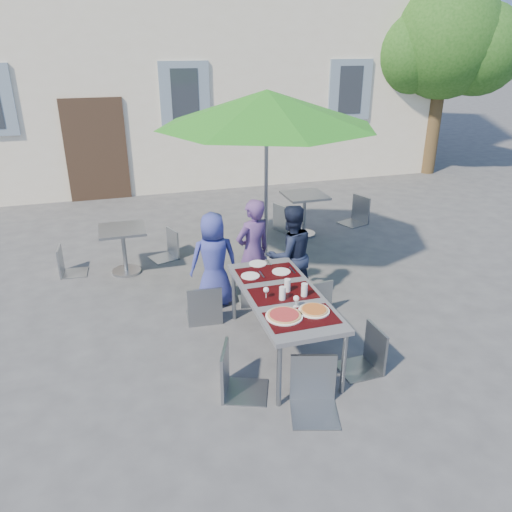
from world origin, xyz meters
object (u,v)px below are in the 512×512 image
object	(u,v)px
chair_5	(316,356)
cafe_table_0	(123,243)
chair_2	(316,276)
chair_4	(370,326)
child_0	(214,260)
chair_3	(235,344)
patio_umbrella	(267,109)
pizza_near_right	(314,310)
dining_table	(283,298)
bg_chair_l_0	(64,244)
bg_chair_r_0	(166,228)
child_1	(253,252)
chair_1	(254,272)
child_2	(290,255)
pizza_near_left	(284,315)
cafe_table_1	(304,207)
chair_0	(203,281)
bg_chair_l_1	(285,202)
bg_chair_r_1	(358,194)

from	to	relation	value
chair_5	cafe_table_0	xyz separation A→B (m)	(-1.56, 3.70, -0.11)
chair_2	chair_4	world-z (taller)	chair_4
child_0	chair_3	size ratio (longest dim) A/B	1.31
child_0	chair_3	bearing A→B (deg)	85.07
chair_4	patio_umbrella	distance (m)	3.37
pizza_near_right	dining_table	bearing A→B (deg)	109.89
bg_chair_l_0	bg_chair_r_0	bearing A→B (deg)	7.78
bg_chair_l_0	child_1	bearing A→B (deg)	-33.46
child_1	chair_2	distance (m)	0.89
chair_1	patio_umbrella	distance (m)	2.26
bg_chair_r_0	child_1	bearing A→B (deg)	-63.57
dining_table	child_2	xyz separation A→B (m)	(0.50, 1.11, -0.01)
chair_2	bg_chair_r_0	distance (m)	2.86
chair_5	chair_3	bearing A→B (deg)	146.72
child_0	bg_chair_r_0	size ratio (longest dim) A/B	1.46
chair_5	bg_chair_l_0	distance (m)	4.58
child_0	child_1	size ratio (longest dim) A/B	0.89
dining_table	pizza_near_right	xyz separation A→B (m)	(0.17, -0.47, 0.07)
dining_table	bg_chair_r_0	bearing A→B (deg)	105.82
pizza_near_left	cafe_table_0	distance (m)	3.50
child_0	chair_4	world-z (taller)	child_0
child_2	chair_2	distance (m)	0.46
dining_table	cafe_table_1	distance (m)	3.80
pizza_near_left	child_0	world-z (taller)	child_0
pizza_near_right	child_0	distance (m)	1.93
child_0	bg_chair_r_0	xyz separation A→B (m)	(-0.40, 1.77, -0.13)
chair_5	dining_table	bearing A→B (deg)	88.51
child_0	chair_2	size ratio (longest dim) A/B	1.45
pizza_near_left	chair_4	distance (m)	0.97
child_0	chair_1	distance (m)	0.55
chair_1	pizza_near_right	bearing A→B (deg)	-84.45
pizza_near_right	chair_1	distance (m)	1.66
pizza_near_right	bg_chair_r_0	distance (m)	3.74
chair_0	cafe_table_1	size ratio (longest dim) A/B	1.25
child_1	chair_1	distance (m)	0.26
child_2	chair_3	bearing A→B (deg)	47.49
cafe_table_0	bg_chair_l_1	distance (m)	3.16
child_2	chair_1	world-z (taller)	child_2
bg_chair_r_0	cafe_table_0	bearing A→B (deg)	-149.90
child_2	chair_5	xyz separation A→B (m)	(-0.52, -2.10, -0.09)
dining_table	bg_chair_r_1	xyz separation A→B (m)	(2.88, 3.75, -0.11)
pizza_near_left	chair_0	xyz separation A→B (m)	(-0.56, 1.40, -0.20)
child_0	chair_1	bearing A→B (deg)	161.27
chair_4	bg_chair_l_1	distance (m)	4.38
chair_4	chair_0	bearing A→B (deg)	135.08
chair_3	bg_chair_l_1	xyz separation A→B (m)	(2.09, 4.31, -0.02)
child_2	patio_umbrella	world-z (taller)	patio_umbrella
patio_umbrella	chair_5	bearing A→B (deg)	-99.54
chair_1	patio_umbrella	size ratio (longest dim) A/B	0.27
dining_table	bg_chair_r_1	distance (m)	4.73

